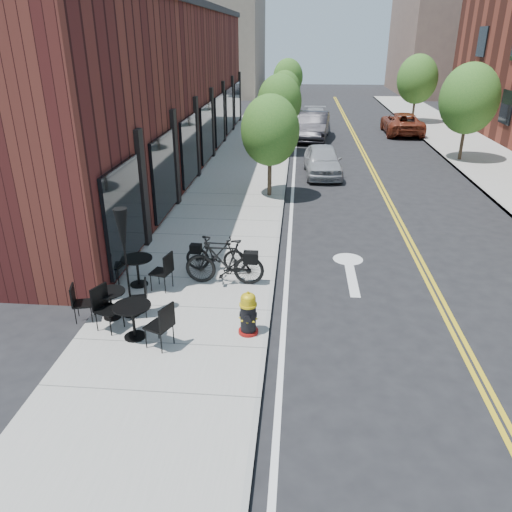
{
  "coord_description": "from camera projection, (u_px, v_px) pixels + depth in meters",
  "views": [
    {
      "loc": [
        0.5,
        -9.85,
        5.83
      ],
      "look_at": [
        -0.44,
        1.03,
        1.0
      ],
      "focal_mm": 35.0,
      "sensor_mm": 36.0,
      "label": 1
    }
  ],
  "objects": [
    {
      "name": "patio_umbrella",
      "position": [
        123.0,
        240.0,
        10.47
      ],
      "size": [
        0.4,
        0.4,
        2.48
      ],
      "color": "black",
      "rests_on": "sidewalk_near"
    },
    {
      "name": "bistro_set_a",
      "position": [
        111.0,
        300.0,
        10.88
      ],
      "size": [
        1.6,
        0.82,
        0.84
      ],
      "rotation": [
        0.0,
        0.0,
        0.25
      ],
      "color": "black",
      "rests_on": "sidewalk_near"
    },
    {
      "name": "parked_car_c",
      "position": [
        315.0,
        119.0,
        34.05
      ],
      "size": [
        1.93,
        4.51,
        1.3
      ],
      "primitive_type": "imported",
      "rotation": [
        0.0,
        0.0,
        -0.03
      ],
      "color": "#A2A1A6",
      "rests_on": "ground"
    },
    {
      "name": "sidewalk_near",
      "position": [
        237.0,
        188.0,
        20.62
      ],
      "size": [
        4.0,
        70.0,
        0.12
      ],
      "primitive_type": "cube",
      "color": "#9E9B93",
      "rests_on": "ground"
    },
    {
      "name": "tree_near_d",
      "position": [
        288.0,
        77.0,
        40.36
      ],
      "size": [
        2.4,
        2.4,
        4.11
      ],
      "color": "#382B1E",
      "rests_on": "sidewalk_near"
    },
    {
      "name": "bistro_set_c",
      "position": [
        137.0,
        267.0,
        12.29
      ],
      "size": [
        1.82,
        0.93,
        0.95
      ],
      "rotation": [
        0.0,
        0.0,
        -0.24
      ],
      "color": "black",
      "rests_on": "sidewalk_near"
    },
    {
      "name": "fire_hydrant",
      "position": [
        248.0,
        314.0,
        10.29
      ],
      "size": [
        0.43,
        0.43,
        0.96
      ],
      "rotation": [
        0.0,
        0.0,
        -0.02
      ],
      "color": "maroon",
      "rests_on": "sidewalk_near"
    },
    {
      "name": "tree_far_b",
      "position": [
        469.0,
        99.0,
        24.04
      ],
      "size": [
        2.8,
        2.8,
        4.62
      ],
      "color": "#382B1E",
      "rests_on": "sidewalk_far"
    },
    {
      "name": "tree_far_c",
      "position": [
        417.0,
        79.0,
        34.97
      ],
      "size": [
        2.8,
        2.8,
        4.62
      ],
      "color": "#382B1E",
      "rests_on": "sidewalk_far"
    },
    {
      "name": "bicycle_right",
      "position": [
        216.0,
        254.0,
        13.03
      ],
      "size": [
        1.66,
        0.56,
        0.98
      ],
      "primitive_type": "imported",
      "rotation": [
        0.0,
        0.0,
        1.51
      ],
      "color": "black",
      "rests_on": "sidewalk_near"
    },
    {
      "name": "ground",
      "position": [
        271.0,
        315.0,
        11.37
      ],
      "size": [
        120.0,
        120.0,
        0.0
      ],
      "primitive_type": "plane",
      "color": "black",
      "rests_on": "ground"
    },
    {
      "name": "tree_near_a",
      "position": [
        270.0,
        130.0,
        18.57
      ],
      "size": [
        2.2,
        2.2,
        3.81
      ],
      "color": "#382B1E",
      "rests_on": "sidewalk_near"
    },
    {
      "name": "bg_building_right",
      "position": [
        449.0,
        34.0,
        53.25
      ],
      "size": [
        10.0,
        16.0,
        12.0
      ],
      "primitive_type": "cube",
      "color": "brown",
      "rests_on": "ground"
    },
    {
      "name": "bicycle_left",
      "position": [
        225.0,
        262.0,
        12.32
      ],
      "size": [
        1.98,
        0.56,
        1.19
      ],
      "primitive_type": "imported",
      "rotation": [
        0.0,
        0.0,
        -1.57
      ],
      "color": "black",
      "rests_on": "sidewalk_near"
    },
    {
      "name": "parked_car_a",
      "position": [
        323.0,
        160.0,
        22.54
      ],
      "size": [
        1.78,
        4.03,
        1.35
      ],
      "primitive_type": "imported",
      "rotation": [
        0.0,
        0.0,
        0.05
      ],
      "color": "#9B9DA2",
      "rests_on": "ground"
    },
    {
      "name": "bg_building_left",
      "position": [
        224.0,
        44.0,
        53.72
      ],
      "size": [
        8.0,
        14.0,
        10.0
      ],
      "primitive_type": "cube",
      "color": "#726656",
      "rests_on": "ground"
    },
    {
      "name": "parked_car_far",
      "position": [
        402.0,
        123.0,
        32.11
      ],
      "size": [
        2.36,
        4.96,
        1.37
      ],
      "primitive_type": "imported",
      "rotation": [
        0.0,
        0.0,
        3.12
      ],
      "color": "maroon",
      "rests_on": "ground"
    },
    {
      "name": "parked_car_b",
      "position": [
        313.0,
        126.0,
        30.34
      ],
      "size": [
        2.21,
        5.07,
        1.62
      ],
      "primitive_type": "imported",
      "rotation": [
        0.0,
        0.0,
        -0.1
      ],
      "color": "black",
      "rests_on": "ground"
    },
    {
      "name": "bistro_set_b",
      "position": [
        133.0,
        317.0,
        10.13
      ],
      "size": [
        1.81,
        1.13,
        0.97
      ],
      "rotation": [
        0.0,
        0.0,
        -0.41
      ],
      "color": "black",
      "rests_on": "sidewalk_near"
    },
    {
      "name": "tree_near_c",
      "position": [
        285.0,
        90.0,
        33.18
      ],
      "size": [
        2.1,
        2.1,
        3.67
      ],
      "color": "#382B1E",
      "rests_on": "sidewalk_near"
    },
    {
      "name": "building_near",
      "position": [
        151.0,
        91.0,
        23.23
      ],
      "size": [
        5.0,
        28.0,
        7.0
      ],
      "primitive_type": "cube",
      "color": "#3F1514",
      "rests_on": "ground"
    },
    {
      "name": "tree_near_b",
      "position": [
        279.0,
        102.0,
        25.81
      ],
      "size": [
        2.3,
        2.3,
        3.98
      ],
      "color": "#382B1E",
      "rests_on": "sidewalk_near"
    }
  ]
}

